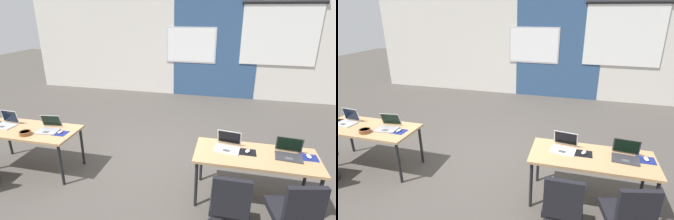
% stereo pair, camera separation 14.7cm
% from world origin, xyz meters
% --- Properties ---
extents(ground_plane, '(24.00, 24.00, 0.00)m').
position_xyz_m(ground_plane, '(0.00, 0.00, 0.00)').
color(ground_plane, '#47423D').
extents(back_wall_assembly, '(10.00, 0.27, 2.80)m').
position_xyz_m(back_wall_assembly, '(0.05, 4.20, 1.41)').
color(back_wall_assembly, silver).
rests_on(back_wall_assembly, ground).
extents(desk_near_left, '(1.60, 0.70, 0.72)m').
position_xyz_m(desk_near_left, '(-1.75, -0.60, 0.66)').
color(desk_near_left, tan).
rests_on(desk_near_left, ground).
extents(desk_near_right, '(1.60, 0.70, 0.72)m').
position_xyz_m(desk_near_right, '(1.75, -0.60, 0.66)').
color(desk_near_right, tan).
rests_on(desk_near_right, ground).
extents(laptop_near_right_end, '(0.36, 0.32, 0.23)m').
position_xyz_m(laptop_near_right_end, '(2.16, -0.53, 0.77)').
color(laptop_near_right_end, '#333338').
rests_on(laptop_near_right_end, desk_near_right).
extents(mousepad_near_right_end, '(0.22, 0.19, 0.00)m').
position_xyz_m(mousepad_near_right_end, '(2.41, -0.52, 0.72)').
color(mousepad_near_right_end, navy).
rests_on(mousepad_near_right_end, desk_near_right).
extents(mouse_near_right_end, '(0.07, 0.11, 0.03)m').
position_xyz_m(mouse_near_right_end, '(2.41, -0.52, 0.74)').
color(mouse_near_right_end, silver).
rests_on(mouse_near_right_end, mousepad_near_right_end).
extents(chair_near_right_end, '(0.53, 0.58, 0.92)m').
position_xyz_m(chair_near_right_end, '(2.12, -1.32, 0.38)').
color(chair_near_right_end, black).
rests_on(chair_near_right_end, ground).
extents(laptop_near_left_end, '(0.35, 0.29, 0.24)m').
position_xyz_m(laptop_near_left_end, '(-2.19, -0.55, 0.77)').
color(laptop_near_left_end, '#B7B7BC').
rests_on(laptop_near_left_end, desk_near_left).
extents(laptop_near_right_inner, '(0.37, 0.34, 0.23)m').
position_xyz_m(laptop_near_right_inner, '(1.38, -0.51, 0.77)').
color(laptop_near_right_inner, silver).
rests_on(laptop_near_right_inner, desk_near_right).
extents(mousepad_near_right_inner, '(0.22, 0.19, 0.00)m').
position_xyz_m(mousepad_near_right_inner, '(1.65, -0.56, 0.72)').
color(mousepad_near_right_inner, black).
rests_on(mousepad_near_right_inner, desk_near_right).
extents(mouse_near_right_inner, '(0.09, 0.11, 0.03)m').
position_xyz_m(mouse_near_right_inner, '(1.65, -0.56, 0.74)').
color(mouse_near_right_inner, silver).
rests_on(mouse_near_right_inner, mousepad_near_right_inner).
extents(chair_near_right_inner, '(0.52, 0.54, 0.92)m').
position_xyz_m(chair_near_right_inner, '(1.45, -1.35, 0.38)').
color(chair_near_right_inner, black).
rests_on(chair_near_right_inner, ground).
extents(laptop_near_left_inner, '(0.37, 0.34, 0.23)m').
position_xyz_m(laptop_near_left_inner, '(-1.39, -0.56, 0.77)').
color(laptop_near_left_inner, '#9E9EA3').
rests_on(laptop_near_left_inner, desk_near_left).
extents(mousepad_near_left_inner, '(0.22, 0.19, 0.00)m').
position_xyz_m(mousepad_near_left_inner, '(-1.15, -0.62, 0.72)').
color(mousepad_near_left_inner, navy).
rests_on(mousepad_near_left_inner, desk_near_left).
extents(mouse_near_left_inner, '(0.07, 0.10, 0.03)m').
position_xyz_m(mouse_near_left_inner, '(-1.15, -0.62, 0.74)').
color(mouse_near_left_inner, '#B2B2B7').
rests_on(mouse_near_left_inner, mousepad_near_left_inner).
extents(snack_bowl, '(0.18, 0.18, 0.06)m').
position_xyz_m(snack_bowl, '(-1.64, -0.79, 0.76)').
color(snack_bowl, brown).
rests_on(snack_bowl, desk_near_left).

